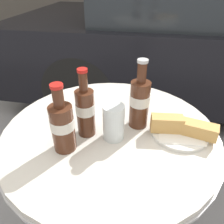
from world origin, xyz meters
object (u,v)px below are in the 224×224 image
object	(u,v)px
bistro_table	(110,160)
drinking_glass	(114,124)
cola_bottle_center	(140,101)
parked_car	(216,39)
lunch_plate_near	(181,129)
cola_bottle_right	(85,110)
cola_bottle_left	(62,125)

from	to	relation	value
bistro_table	drinking_glass	bearing A→B (deg)	-63.97
cola_bottle_center	parked_car	bearing A→B (deg)	69.78
drinking_glass	lunch_plate_near	bearing A→B (deg)	13.88
cola_bottle_right	lunch_plate_near	bearing A→B (deg)	8.69
cola_bottle_left	parked_car	world-z (taller)	parked_car
cola_bottle_center	drinking_glass	distance (m)	0.13
cola_bottle_right	cola_bottle_center	xyz separation A→B (m)	(0.17, 0.08, 0.00)
lunch_plate_near	parked_car	world-z (taller)	parked_car
cola_bottle_left	parked_car	distance (m)	2.16
drinking_glass	bistro_table	bearing A→B (deg)	116.03
bistro_table	cola_bottle_left	size ratio (longest dim) A/B	3.44
bistro_table	cola_bottle_center	bearing A→B (deg)	26.83
cola_bottle_center	parked_car	xyz separation A→B (m)	(0.66, 1.79, -0.22)
lunch_plate_near	bistro_table	bearing A→B (deg)	-176.45
drinking_glass	parked_car	bearing A→B (deg)	68.62
drinking_glass	cola_bottle_right	bearing A→B (deg)	176.06
lunch_plate_near	parked_car	size ratio (longest dim) A/B	0.06
drinking_glass	parked_car	world-z (taller)	parked_car
cola_bottle_left	cola_bottle_right	world-z (taller)	cola_bottle_right
bistro_table	cola_bottle_right	xyz separation A→B (m)	(-0.08, -0.03, 0.26)
cola_bottle_right	parked_car	size ratio (longest dim) A/B	0.06
drinking_glass	cola_bottle_center	bearing A→B (deg)	49.47
cola_bottle_left	cola_bottle_right	size ratio (longest dim) A/B	0.95
bistro_table	cola_bottle_right	bearing A→B (deg)	-156.00
cola_bottle_right	parked_car	bearing A→B (deg)	66.02
cola_bottle_center	cola_bottle_left	bearing A→B (deg)	-142.36
cola_bottle_right	parked_car	distance (m)	2.06
cola_bottle_center	lunch_plate_near	xyz separation A→B (m)	(0.15, -0.03, -0.08)
cola_bottle_left	cola_bottle_right	xyz separation A→B (m)	(0.05, 0.09, 0.01)
bistro_table	drinking_glass	world-z (taller)	drinking_glass
bistro_table	lunch_plate_near	distance (m)	0.31
bistro_table	lunch_plate_near	size ratio (longest dim) A/B	3.46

